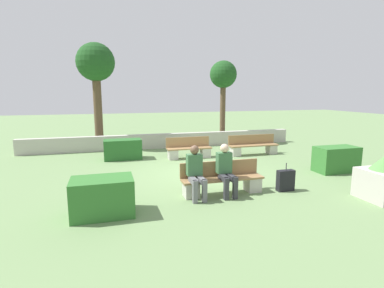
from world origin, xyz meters
TOP-DOWN VIEW (x-y plane):
  - ground_plane at (0.00, 0.00)m, footprint 60.00×60.00m
  - perimeter_wall at (0.00, 4.85)m, footprint 12.95×0.30m
  - bench_front at (0.12, -2.05)m, footprint 2.18×0.49m
  - bench_left_side at (0.45, 2.36)m, footprint 1.82×0.49m
  - bench_right_side at (3.27, 2.25)m, footprint 2.16×0.49m
  - person_seated_man at (-0.65, -2.19)m, footprint 0.38×0.64m
  - person_seated_woman at (0.16, -2.19)m, footprint 0.38×0.64m
  - hedge_block_near_left at (4.60, -1.06)m, footprint 1.41×0.73m
  - hedge_block_near_right at (-2.14, 2.88)m, footprint 1.45×0.72m
  - hedge_block_mid_left at (-2.88, -2.66)m, footprint 1.30×0.84m
  - planter_corner_left at (3.77, -3.57)m, footprint 0.97×0.97m
  - suitcase at (1.84, -2.33)m, footprint 0.47×0.19m
  - tree_leftmost at (-3.06, 5.70)m, footprint 1.74×1.74m
  - tree_center_left at (3.18, 5.57)m, footprint 1.39×1.39m

SIDE VIEW (x-z plane):
  - ground_plane at x=0.00m, z-range 0.00..0.00m
  - suitcase at x=1.84m, z-range -0.10..0.67m
  - bench_left_side at x=0.45m, z-range -0.10..0.73m
  - bench_right_side at x=3.27m, z-range -0.09..0.75m
  - bench_front at x=0.12m, z-range -0.08..0.75m
  - perimeter_wall at x=0.00m, z-range 0.00..0.68m
  - hedge_block_near_right at x=-2.14m, z-range 0.00..0.79m
  - hedge_block_mid_left at x=-2.88m, z-range 0.00..0.82m
  - hedge_block_near_left at x=4.60m, z-range 0.00..0.85m
  - planter_corner_left at x=3.77m, z-range -0.07..1.05m
  - person_seated_man at x=-0.65m, z-range 0.07..1.39m
  - person_seated_woman at x=0.16m, z-range 0.07..1.39m
  - tree_center_left at x=3.18m, z-range 1.26..5.49m
  - tree_leftmost at x=-3.06m, z-range 1.37..6.24m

